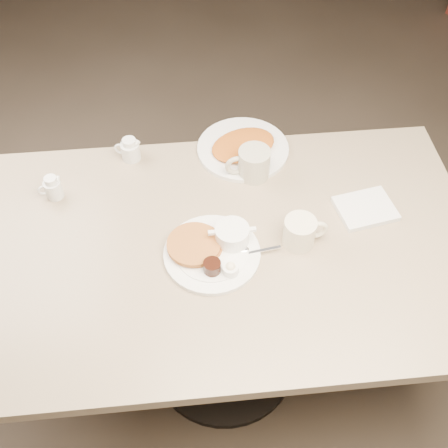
{
  "coord_description": "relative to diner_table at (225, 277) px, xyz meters",
  "views": [
    {
      "loc": [
        -0.1,
        -0.95,
        2.01
      ],
      "look_at": [
        0.0,
        0.02,
        0.82
      ],
      "focal_mm": 43.65,
      "sensor_mm": 36.0,
      "label": 1
    }
  ],
  "objects": [
    {
      "name": "diner_table",
      "position": [
        0.0,
        0.0,
        0.0
      ],
      "size": [
        1.5,
        0.9,
        0.75
      ],
      "color": "tan",
      "rests_on": "ground"
    },
    {
      "name": "coffee_mug_far",
      "position": [
        0.12,
        0.27,
        0.22
      ],
      "size": [
        0.15,
        0.11,
        0.1
      ],
      "color": "beige",
      "rests_on": "diner_table"
    },
    {
      "name": "hash_plate",
      "position": [
        0.1,
        0.39,
        0.18
      ],
      "size": [
        0.41,
        0.41,
        0.04
      ],
      "color": "white",
      "rests_on": "diner_table"
    },
    {
      "name": "napkin",
      "position": [
        0.44,
        0.09,
        0.18
      ],
      "size": [
        0.19,
        0.17,
        0.02
      ],
      "color": "white",
      "rests_on": "diner_table"
    },
    {
      "name": "creamer_right",
      "position": [
        -0.27,
        0.39,
        0.21
      ],
      "size": [
        0.09,
        0.08,
        0.08
      ],
      "color": "white",
      "rests_on": "diner_table"
    },
    {
      "name": "room",
      "position": [
        0.0,
        0.0,
        0.82
      ],
      "size": [
        7.04,
        8.04,
        2.84
      ],
      "color": "#4C3F33",
      "rests_on": "ground"
    },
    {
      "name": "main_plate",
      "position": [
        -0.03,
        -0.03,
        0.19
      ],
      "size": [
        0.34,
        0.28,
        0.07
      ],
      "color": "white",
      "rests_on": "diner_table"
    },
    {
      "name": "coffee_mug_near",
      "position": [
        0.22,
        -0.01,
        0.22
      ],
      "size": [
        0.13,
        0.1,
        0.09
      ],
      "color": "#F8EFCE",
      "rests_on": "diner_table"
    },
    {
      "name": "creamer_left",
      "position": [
        -0.51,
        0.24,
        0.21
      ],
      "size": [
        0.08,
        0.06,
        0.08
      ],
      "color": "white",
      "rests_on": "diner_table"
    }
  ]
}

